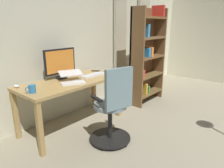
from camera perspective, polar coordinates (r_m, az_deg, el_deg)
The scene contains 12 objects.
back_room_partition at distance 4.06m, azimuth -3.90°, elevation 15.10°, with size 6.21×0.10×2.90m, color beige.
curtain_left_panel at distance 5.13m, azimuth 8.67°, elevation 14.22°, with size 0.42×0.06×2.71m, color #BDB99D.
curtain_right_panel at distance 4.40m, azimuth 2.28°, elevation 14.05°, with size 0.35×0.06×2.71m, color #BDB99D.
desk at distance 3.09m, azimuth -11.14°, elevation -0.57°, with size 1.57×0.70×0.74m.
office_chair at distance 2.64m, azimuth 0.22°, elevation -7.15°, with size 0.56×0.56×1.05m.
computer_monitor at distance 3.19m, azimuth -14.32°, elevation 5.93°, with size 0.53×0.18×0.45m.
computer_keyboard at distance 3.28m, azimuth -5.41°, elevation 2.50°, with size 0.43×0.15×0.02m, color silver.
laptop at distance 2.94m, azimuth -11.21°, elevation 1.41°, with size 0.43×0.43×0.15m.
computer_mouse at distance 2.95m, azimuth -25.26°, elevation -0.53°, with size 0.06×0.10×0.04m, color white.
cell_phone_face_up at distance 3.62m, azimuth -4.65°, elevation 3.72°, with size 0.07×0.14×0.01m, color black.
mug_coffee at distance 2.63m, azimuth -21.56°, elevation -1.26°, with size 0.13×0.09×0.10m.
bookshelf at distance 4.11m, azimuth 9.43°, elevation 7.70°, with size 0.84×0.30×1.89m.
Camera 1 is at (2.90, -0.03, 1.54)m, focal length 32.61 mm.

